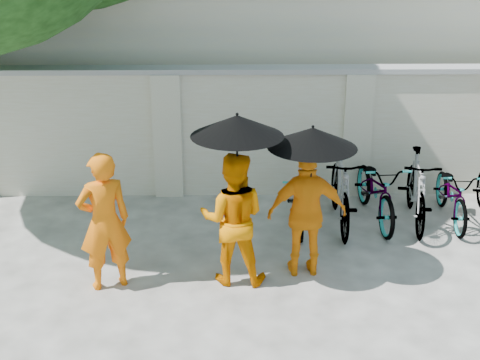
{
  "coord_description": "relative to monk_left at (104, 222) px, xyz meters",
  "views": [
    {
      "loc": [
        -0.01,
        -7.02,
        4.25
      ],
      "look_at": [
        0.11,
        0.94,
        1.1
      ],
      "focal_mm": 50.0,
      "sensor_mm": 36.0,
      "label": 1
    }
  ],
  "objects": [
    {
      "name": "ground",
      "position": [
        1.51,
        -0.2,
        -0.87
      ],
      "size": [
        80.0,
        80.0,
        0.0
      ],
      "primitive_type": "plane",
      "color": "beige"
    },
    {
      "name": "compound_wall",
      "position": [
        2.51,
        3.0,
        0.13
      ],
      "size": [
        20.0,
        0.3,
        2.0
      ],
      "primitive_type": "cube",
      "color": "beige",
      "rests_on": "ground"
    },
    {
      "name": "building_behind",
      "position": [
        3.51,
        6.8,
        0.73
      ],
      "size": [
        14.0,
        6.0,
        3.2
      ],
      "primitive_type": "cube",
      "color": "beige",
      "rests_on": "ground"
    },
    {
      "name": "monk_left",
      "position": [
        0.0,
        0.0,
        0.0
      ],
      "size": [
        0.75,
        0.63,
        1.74
      ],
      "primitive_type": "imported",
      "rotation": [
        0.0,
        0.0,
        3.55
      ],
      "color": "orange",
      "rests_on": "ground"
    },
    {
      "name": "monk_center",
      "position": [
        1.53,
        0.12,
        -0.03
      ],
      "size": [
        0.88,
        0.71,
        1.68
      ],
      "primitive_type": "imported",
      "rotation": [
        0.0,
        0.0,
        3.04
      ],
      "color": "orange",
      "rests_on": "ground"
    },
    {
      "name": "parasol_center",
      "position": [
        1.58,
        0.04,
        1.17
      ],
      "size": [
        1.08,
        1.08,
        1.21
      ],
      "color": "black",
      "rests_on": "ground"
    },
    {
      "name": "monk_right",
      "position": [
        2.45,
        0.28,
        -0.04
      ],
      "size": [
        1.0,
        0.46,
        1.67
      ],
      "primitive_type": "imported",
      "rotation": [
        0.0,
        0.0,
        3.2
      ],
      "color": "orange",
      "rests_on": "ground"
    },
    {
      "name": "parasol_right",
      "position": [
        2.47,
        0.2,
        0.97
      ],
      "size": [
        1.07,
        1.07,
        1.02
      ],
      "color": "black",
      "rests_on": "ground"
    },
    {
      "name": "bike_0",
      "position": [
        2.54,
        1.71,
        -0.44
      ],
      "size": [
        0.69,
        1.68,
        0.86
      ],
      "primitive_type": "imported",
      "rotation": [
        0.0,
        0.0,
        -0.07
      ],
      "color": "gray",
      "rests_on": "ground"
    },
    {
      "name": "bike_1",
      "position": [
        3.1,
        1.71,
        -0.3
      ],
      "size": [
        0.6,
        1.91,
        1.14
      ],
      "primitive_type": "imported",
      "rotation": [
        0.0,
        0.0,
        -0.03
      ],
      "color": "gray",
      "rests_on": "ground"
    },
    {
      "name": "bike_2",
      "position": [
        3.66,
        1.87,
        -0.38
      ],
      "size": [
        0.79,
        1.91,
        0.98
      ],
      "primitive_type": "imported",
      "rotation": [
        0.0,
        0.0,
        0.07
      ],
      "color": "gray",
      "rests_on": "ground"
    },
    {
      "name": "bike_3",
      "position": [
        4.22,
        1.75,
        -0.33
      ],
      "size": [
        0.74,
        1.85,
        1.08
      ],
      "primitive_type": "imported",
      "rotation": [
        0.0,
        0.0,
        -0.13
      ],
      "color": "gray",
      "rests_on": "ground"
    },
    {
      "name": "bike_4",
      "position": [
        4.78,
        1.82,
        -0.43
      ],
      "size": [
        0.67,
        1.69,
        0.87
      ],
      "primitive_type": "imported",
      "rotation": [
        0.0,
        0.0,
        -0.05
      ],
      "color": "gray",
      "rests_on": "ground"
    }
  ]
}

